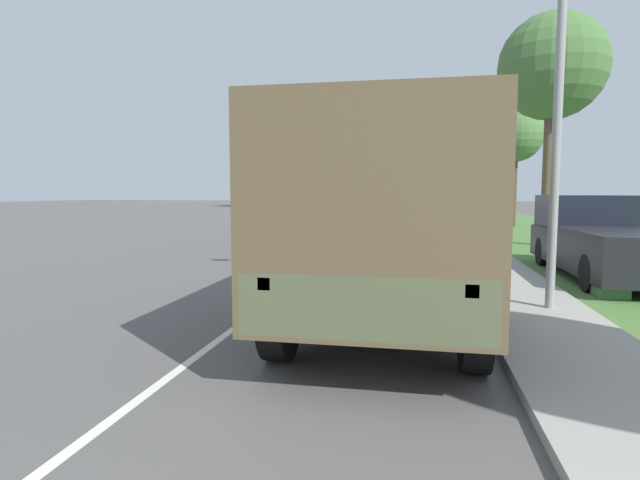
{
  "coord_description": "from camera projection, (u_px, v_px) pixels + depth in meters",
  "views": [
    {
      "loc": [
        2.58,
        1.56,
        1.98
      ],
      "look_at": [
        0.85,
        10.57,
        1.11
      ],
      "focal_mm": 28.0,
      "sensor_mm": 36.0,
      "label": 1
    }
  ],
  "objects": [
    {
      "name": "grass_strip_right",
      "position": [
        503.0,
        220.0,
        36.59
      ],
      "size": [
        7.0,
        120.0,
        0.02
      ],
      "color": "#4C7538",
      "rests_on": "ground"
    },
    {
      "name": "pickup_truck",
      "position": [
        599.0,
        239.0,
        11.84
      ],
      "size": [
        2.0,
        5.73,
        1.9
      ],
      "color": "black",
      "rests_on": "grass_strip_right"
    },
    {
      "name": "building_distant",
      "position": [
        296.0,
        182.0,
        73.09
      ],
      "size": [
        14.54,
        9.04,
        7.11
      ],
      "color": "beige",
      "rests_on": "ground"
    },
    {
      "name": "tree_far_right",
      "position": [
        516.0,
        136.0,
        28.65
      ],
      "size": [
        3.06,
        3.06,
        6.82
      ],
      "color": "#4C3D2D",
      "rests_on": "grass_strip_right"
    },
    {
      "name": "military_truck",
      "position": [
        386.0,
        213.0,
        7.58
      ],
      "size": [
        2.51,
        6.55,
        2.95
      ],
      "color": "#545B3D",
      "rests_on": "ground"
    },
    {
      "name": "lamp_post",
      "position": [
        547.0,
        33.0,
        7.74
      ],
      "size": [
        1.69,
        0.24,
        7.32
      ],
      "color": "gray",
      "rests_on": "sidewalk_right"
    },
    {
      "name": "utility_box",
      "position": [
        611.0,
        279.0,
        9.31
      ],
      "size": [
        0.55,
        0.45,
        0.7
      ],
      "color": "#3D7042",
      "rests_on": "grass_strip_right"
    },
    {
      "name": "car_third_ahead",
      "position": [
        408.0,
        207.0,
        42.85
      ],
      "size": [
        1.71,
        4.3,
        1.72
      ],
      "color": "maroon",
      "rests_on": "ground"
    },
    {
      "name": "ground_plane",
      "position": [
        381.0,
        219.0,
        38.26
      ],
      "size": [
        180.0,
        180.0,
        0.0
      ],
      "primitive_type": "plane",
      "color": "#565451"
    },
    {
      "name": "car_second_ahead",
      "position": [
        341.0,
        215.0,
        29.75
      ],
      "size": [
        1.79,
        4.02,
        1.44
      ],
      "color": "silver",
      "rests_on": "ground"
    },
    {
      "name": "tree_mid_right",
      "position": [
        552.0,
        68.0,
        18.14
      ],
      "size": [
        3.84,
        3.84,
        8.47
      ],
      "color": "brown",
      "rests_on": "grass_strip_right"
    },
    {
      "name": "car_fourth_ahead",
      "position": [
        379.0,
        205.0,
        57.33
      ],
      "size": [
        1.79,
        4.9,
        1.44
      ],
      "color": "black",
      "rests_on": "ground"
    },
    {
      "name": "lane_centre_stripe",
      "position": [
        381.0,
        219.0,
        38.26
      ],
      "size": [
        0.12,
        120.0,
        0.0
      ],
      "color": "silver",
      "rests_on": "ground"
    },
    {
      "name": "sidewalk_right",
      "position": [
        441.0,
        219.0,
        37.41
      ],
      "size": [
        1.8,
        120.0,
        0.12
      ],
      "color": "#9E9B93",
      "rests_on": "ground"
    },
    {
      "name": "car_nearest_ahead",
      "position": [
        297.0,
        225.0,
        19.13
      ],
      "size": [
        1.93,
        4.6,
        1.7
      ],
      "color": "tan",
      "rests_on": "ground"
    }
  ]
}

